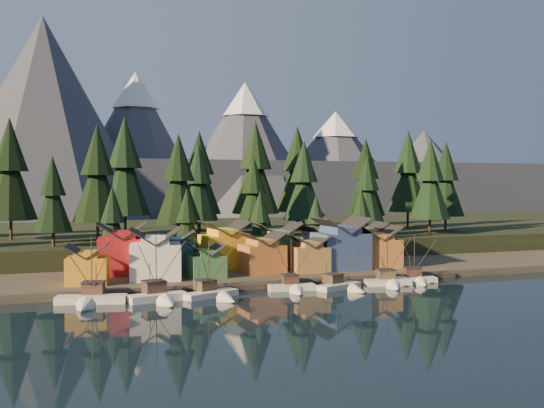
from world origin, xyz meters
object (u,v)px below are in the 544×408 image
object	(u,v)px
boat_2	(215,287)
boat_3	(293,281)
boat_6	(417,273)
house_front_0	(87,263)
house_front_1	(155,252)
boat_5	(390,275)
boat_4	(343,280)
boat_0	(90,291)
house_back_0	(122,247)
boat_1	(160,288)
house_back_1	(176,251)

from	to	relation	value
boat_2	boat_3	distance (m)	15.60
boat_3	boat_6	xyz separation A→B (m)	(26.40, 0.17, 0.12)
house_front_0	house_front_1	size ratio (longest dim) A/B	0.77
boat_5	house_front_1	xyz separation A→B (m)	(-42.75, 14.17, 4.46)
boat_5	house_front_1	world-z (taller)	house_front_1
boat_4	boat_5	bearing A→B (deg)	-15.44
boat_0	house_back_0	bearing A→B (deg)	85.04
boat_3	boat_4	xyz separation A→B (m)	(9.20, -1.95, -0.03)
boat_1	house_front_1	size ratio (longest dim) A/B	1.14
boat_4	boat_6	distance (m)	17.32
house_front_0	house_back_1	bearing A→B (deg)	35.25
boat_3	house_front_0	size ratio (longest dim) A/B	1.25
boat_0	house_back_0	world-z (taller)	house_back_0
house_front_0	boat_2	bearing A→B (deg)	-24.45
house_back_0	boat_1	bearing A→B (deg)	-74.63
house_back_1	boat_0	bearing A→B (deg)	-122.03
boat_4	house_back_1	size ratio (longest dim) A/B	1.18
boat_6	house_front_0	bearing A→B (deg)	-177.17
boat_5	boat_2	bearing A→B (deg)	-165.32
boat_3	house_front_0	distance (m)	37.77
house_back_1	boat_1	bearing A→B (deg)	-98.00
house_front_1	house_back_1	xyz separation A→B (m)	(5.30, 7.13, -0.68)
boat_2	boat_4	distance (m)	24.64
house_front_0	house_back_0	size ratio (longest dim) A/B	0.79
boat_5	boat_6	xyz separation A→B (m)	(6.96, 1.40, -0.12)
boat_2	boat_5	xyz separation A→B (m)	(34.87, 1.02, 0.17)
boat_1	boat_2	bearing A→B (deg)	-11.56
boat_1	house_front_1	world-z (taller)	house_front_1
boat_3	house_back_0	world-z (taller)	house_back_0
house_back_0	boat_4	bearing A→B (deg)	-25.69
boat_4	house_front_0	size ratio (longest dim) A/B	1.25
boat_2	house_front_1	size ratio (longest dim) A/B	1.02
boat_2	boat_5	size ratio (longest dim) A/B	0.98
boat_6	house_back_1	bearing A→B (deg)	168.85
boat_0	boat_1	size ratio (longest dim) A/B	1.05
boat_5	house_back_0	size ratio (longest dim) A/B	1.07
house_back_1	boat_6	bearing A→B (deg)	-15.14
boat_4	house_front_1	size ratio (longest dim) A/B	0.96
boat_1	boat_4	xyz separation A→B (m)	(34.03, 0.26, -0.45)
boat_0	boat_5	xyz separation A→B (m)	(55.46, -0.60, -0.02)
boat_4	house_back_0	bearing A→B (deg)	128.86
boat_1	boat_6	xyz separation A→B (m)	(51.23, 2.38, -0.31)
boat_5	house_back_0	bearing A→B (deg)	167.79
boat_4	house_back_1	bearing A→B (deg)	121.53
boat_6	boat_4	bearing A→B (deg)	-159.98
house_front_0	house_back_0	xyz separation A→B (m)	(7.12, 10.12, 1.64)
boat_0	boat_6	distance (m)	62.43
house_front_1	boat_0	bearing A→B (deg)	-124.50
boat_0	house_front_1	distance (m)	19.12
house_front_1	boat_5	bearing A→B (deg)	-9.72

